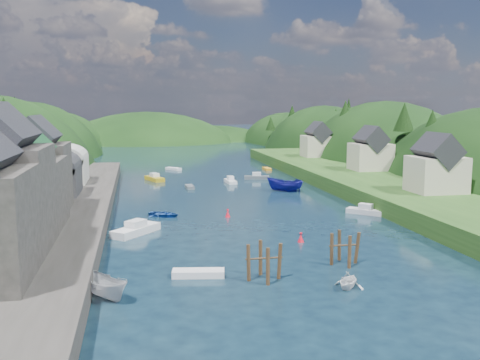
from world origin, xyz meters
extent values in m
plane|color=black|center=(0.00, 50.00, 0.00)|extent=(600.00, 600.00, 0.00)
ellipsoid|color=black|center=(-45.00, 118.00, -8.43)|extent=(44.00, 75.56, 48.19)
ellipsoid|color=black|center=(-45.00, 160.00, -6.82)|extent=(44.00, 75.56, 39.00)
ellipsoid|color=black|center=(45.00, 75.00, -8.40)|extent=(36.00, 75.56, 48.00)
ellipsoid|color=black|center=(45.00, 118.00, -7.78)|extent=(36.00, 75.56, 44.49)
ellipsoid|color=black|center=(45.00, 160.00, -6.30)|extent=(36.00, 75.56, 36.00)
ellipsoid|color=black|center=(-10.00, 170.00, -10.00)|extent=(80.00, 60.00, 44.00)
ellipsoid|color=black|center=(18.00, 180.00, -12.00)|extent=(70.00, 56.00, 36.00)
cone|color=black|center=(-38.83, 63.19, 12.96)|extent=(4.73, 4.73, 6.38)
cone|color=black|center=(-39.24, 74.59, 13.00)|extent=(4.34, 4.34, 6.81)
cone|color=black|center=(-40.80, 81.38, 8.31)|extent=(5.28, 5.28, 4.94)
cone|color=black|center=(-43.03, 97.51, 12.04)|extent=(4.77, 4.77, 5.99)
cone|color=black|center=(-35.76, 100.04, 8.51)|extent=(4.07, 4.07, 5.03)
cone|color=black|center=(-42.09, 120.00, 10.18)|extent=(4.56, 4.56, 8.96)
cone|color=black|center=(-43.52, 122.75, 7.99)|extent=(4.75, 4.75, 5.30)
cone|color=black|center=(-38.97, 136.78, 8.55)|extent=(4.27, 4.27, 6.38)
cone|color=black|center=(37.73, 41.77, 10.23)|extent=(5.29, 5.29, 7.20)
cone|color=black|center=(37.03, 50.75, 12.30)|extent=(4.07, 4.07, 5.62)
cone|color=black|center=(41.15, 61.04, 7.89)|extent=(3.40, 3.40, 5.25)
cone|color=black|center=(41.58, 75.97, 10.94)|extent=(4.94, 4.94, 7.82)
cone|color=black|center=(36.18, 78.54, 12.39)|extent=(5.25, 5.25, 6.69)
cone|color=black|center=(42.23, 91.17, 12.53)|extent=(3.36, 3.36, 8.13)
cone|color=black|center=(43.81, 104.59, 10.43)|extent=(4.57, 4.57, 6.55)
cone|color=black|center=(41.44, 119.23, 9.28)|extent=(3.59, 3.59, 6.69)
cone|color=black|center=(36.79, 126.15, 11.62)|extent=(4.14, 4.14, 6.07)
cone|color=black|center=(32.78, 139.02, 8.08)|extent=(3.83, 3.83, 4.85)
cube|color=#2D2B28|center=(-24.00, 20.00, 1.00)|extent=(12.00, 110.00, 2.00)
cube|color=#2D2B28|center=(-26.00, 3.00, 6.50)|extent=(8.00, 9.00, 9.00)
cube|color=#2D2B28|center=(-26.00, 12.00, 5.50)|extent=(8.00, 9.00, 7.00)
cube|color=#1E592D|center=(-26.00, 12.00, 9.96)|extent=(5.88, 9.36, 5.88)
cube|color=#2D2B28|center=(-26.00, 21.00, 6.00)|extent=(7.00, 8.00, 8.00)
cube|color=black|center=(-26.00, 21.00, 10.84)|extent=(5.15, 8.32, 5.15)
cube|color=#2D2D30|center=(-26.00, 33.00, 4.00)|extent=(7.00, 9.00, 4.00)
cylinder|color=#2D2D30|center=(-26.00, 33.00, 6.00)|extent=(7.00, 9.00, 7.00)
cube|color=#B2B2A8|center=(-26.00, 45.00, 4.00)|extent=(7.00, 9.00, 4.00)
cylinder|color=#B2B2A8|center=(-26.00, 45.00, 6.00)|extent=(7.00, 9.00, 7.00)
cube|color=#234719|center=(25.00, 40.00, 1.20)|extent=(16.00, 120.00, 2.40)
cube|color=beige|center=(27.00, 22.00, 4.90)|extent=(7.00, 6.00, 5.00)
cube|color=black|center=(27.00, 22.00, 8.24)|extent=(5.15, 6.24, 5.15)
cube|color=beige|center=(29.00, 48.00, 4.90)|extent=(7.00, 6.00, 5.00)
cube|color=black|center=(29.00, 48.00, 8.24)|extent=(5.15, 6.24, 5.15)
cube|color=beige|center=(28.00, 75.00, 4.90)|extent=(7.00, 6.00, 5.00)
cube|color=black|center=(28.00, 75.00, 8.24)|extent=(5.15, 6.24, 5.15)
cylinder|color=#382314|center=(-2.79, -3.67, 1.25)|extent=(0.32, 0.32, 3.69)
cylinder|color=#382314|center=(-4.12, -2.34, 1.25)|extent=(0.32, 0.32, 3.69)
cylinder|color=#382314|center=(-5.45, -3.67, 1.25)|extent=(0.32, 0.32, 3.69)
cylinder|color=#382314|center=(-4.12, -5.00, 1.25)|extent=(0.32, 0.32, 3.69)
cylinder|color=#382314|center=(-4.12, -3.67, 1.85)|extent=(3.19, 0.16, 0.16)
cylinder|color=#382314|center=(5.42, -0.74, 1.18)|extent=(0.32, 0.32, 3.56)
cylinder|color=#382314|center=(4.20, 0.49, 1.18)|extent=(0.32, 0.32, 3.56)
cylinder|color=#382314|center=(2.97, -0.74, 1.18)|extent=(0.32, 0.32, 3.56)
cylinder|color=#382314|center=(4.20, -1.96, 1.18)|extent=(0.32, 0.32, 3.56)
cylinder|color=#382314|center=(4.20, -0.74, 1.78)|extent=(2.95, 0.16, 0.16)
cone|color=red|center=(2.69, 7.69, 0.45)|extent=(0.70, 0.70, 0.90)
sphere|color=red|center=(2.69, 7.69, 0.95)|extent=(0.30, 0.30, 0.30)
cone|color=red|center=(-2.83, 21.90, 0.45)|extent=(0.70, 0.70, 0.90)
sphere|color=red|center=(-2.83, 21.90, 0.95)|extent=(0.30, 0.30, 0.30)
cube|color=silver|center=(-6.21, 74.91, 0.26)|extent=(3.61, 4.13, 0.58)
cube|color=#4E5559|center=(8.93, 56.51, 0.31)|extent=(5.10, 2.53, 0.68)
cube|color=silver|center=(8.93, 56.51, 1.03)|extent=(1.90, 1.44, 0.70)
imported|color=silver|center=(2.05, -6.93, 0.63)|extent=(3.85, 3.89, 1.55)
cube|color=gold|center=(-11.05, 58.15, 0.36)|extent=(3.82, 6.07, 0.81)
cube|color=silver|center=(-11.05, 58.15, 1.16)|extent=(1.96, 2.36, 0.70)
cube|color=silver|center=(-9.45, -1.80, 0.28)|extent=(4.63, 2.16, 0.62)
imported|color=silver|center=(-17.00, -5.59, 0.85)|extent=(4.61, 5.31, 1.99)
imported|color=navy|center=(-11.02, 24.02, 0.30)|extent=(5.30, 4.97, 0.89)
cube|color=silver|center=(15.77, 20.31, 0.32)|extent=(4.90, 4.59, 0.71)
cube|color=silver|center=(15.77, 20.31, 1.06)|extent=(2.10, 2.05, 0.70)
cube|color=orange|center=(14.56, 70.87, 0.24)|extent=(1.35, 3.90, 0.54)
cube|color=#545B60|center=(-5.28, 47.45, 0.24)|extent=(1.41, 3.82, 0.53)
cube|color=white|center=(2.90, 52.23, 0.29)|extent=(1.80, 4.70, 0.65)
cube|color=silver|center=(2.90, 52.23, 1.00)|extent=(1.16, 1.68, 0.70)
cube|color=silver|center=(-14.67, 14.74, 0.41)|extent=(5.76, 6.37, 0.91)
cube|color=silver|center=(-14.67, 14.74, 1.26)|extent=(2.59, 2.70, 0.70)
imported|color=navy|center=(10.22, 40.79, 1.07)|extent=(6.58, 5.40, 2.43)
camera|label=1|loc=(-14.40, -45.82, 14.57)|focal=40.00mm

